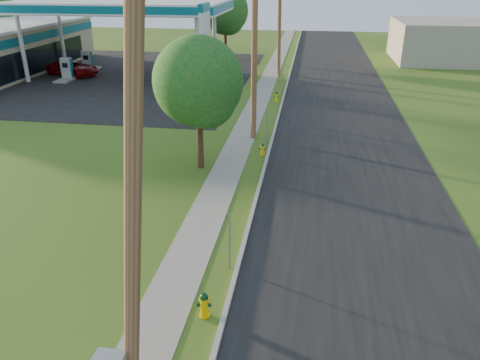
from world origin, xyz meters
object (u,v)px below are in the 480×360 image
(utility_pole_mid, at_px, (254,49))
(fuel_pump_se, at_px, (180,66))
(tree_back, at_px, (0,16))
(hydrant_mid, at_px, (262,149))
(utility_pole_near, at_px, (132,208))
(fuel_pump_ne, at_px, (168,75))
(tree_lot, at_px, (226,13))
(car_red, at_px, (73,68))
(price_pylon, at_px, (205,27))
(hydrant_near, at_px, (204,305))
(hydrant_far, at_px, (276,97))
(utility_pole_far, at_px, (279,20))
(tree_verge, at_px, (200,86))
(fuel_pump_nw, at_px, (67,72))
(fuel_pump_sw, at_px, (88,63))

(utility_pole_mid, height_order, fuel_pump_se, utility_pole_mid)
(tree_back, bearing_deg, hydrant_mid, -40.02)
(utility_pole_near, relative_size, fuel_pump_ne, 2.96)
(tree_lot, distance_m, car_red, 16.71)
(price_pylon, distance_m, hydrant_near, 21.72)
(tree_lot, relative_size, hydrant_far, 9.51)
(car_red, bearing_deg, price_pylon, -101.81)
(price_pylon, relative_size, tree_back, 1.06)
(utility_pole_near, bearing_deg, car_red, 119.19)
(utility_pole_far, distance_m, car_red, 19.04)
(utility_pole_near, bearing_deg, hydrant_far, 88.61)
(fuel_pump_ne, bearing_deg, car_red, 169.33)
(fuel_pump_ne, xyz_separation_m, fuel_pump_se, (0.00, 4.00, 0.00))
(price_pylon, height_order, hydrant_near, price_pylon)
(tree_verge, bearing_deg, price_pylon, 101.21)
(utility_pole_mid, height_order, fuel_pump_nw, utility_pole_mid)
(fuel_pump_ne, xyz_separation_m, tree_lot, (2.79, 12.46, 4.00))
(utility_pole_far, xyz_separation_m, tree_lot, (-6.11, 7.46, -0.08))
(utility_pole_near, distance_m, hydrant_mid, 16.04)
(utility_pole_mid, bearing_deg, car_red, 141.10)
(fuel_pump_sw, bearing_deg, hydrant_far, -25.26)
(utility_pole_near, relative_size, fuel_pump_se, 2.96)
(utility_pole_near, relative_size, hydrant_near, 11.96)
(fuel_pump_se, height_order, hydrant_far, fuel_pump_se)
(tree_back, height_order, hydrant_far, tree_back)
(utility_pole_mid, bearing_deg, fuel_pump_nw, 144.01)
(utility_pole_far, height_order, fuel_pump_sw, utility_pole_far)
(utility_pole_far, xyz_separation_m, hydrant_near, (0.55, -33.15, -4.42))
(fuel_pump_sw, xyz_separation_m, tree_verge, (16.03, -21.76, 3.28))
(utility_pole_near, height_order, tree_lot, utility_pole_near)
(utility_pole_mid, relative_size, utility_pole_far, 1.03)
(utility_pole_near, height_order, fuel_pump_se, utility_pole_near)
(utility_pole_mid, bearing_deg, tree_verge, -111.43)
(utility_pole_far, relative_size, tree_verge, 1.53)
(tree_back, height_order, car_red, tree_back)
(hydrant_near, relative_size, hydrant_far, 1.03)
(utility_pole_mid, xyz_separation_m, price_pylon, (-3.90, 5.50, 0.48))
(utility_pole_near, distance_m, tree_verge, 13.40)
(hydrant_far, height_order, car_red, car_red)
(hydrant_mid, bearing_deg, fuel_pump_se, 116.30)
(fuel_pump_nw, height_order, fuel_pump_ne, same)
(fuel_pump_se, bearing_deg, tree_back, 162.46)
(car_red, bearing_deg, tree_lot, -27.83)
(fuel_pump_se, xyz_separation_m, car_red, (-9.41, -2.23, -0.03))
(fuel_pump_ne, xyz_separation_m, hydrant_far, (9.54, -4.75, -0.34))
(hydrant_near, xyz_separation_m, hydrant_far, (0.09, 23.40, -0.01))
(utility_pole_near, bearing_deg, hydrant_near, 79.13)
(utility_pole_far, bearing_deg, car_red, -170.00)
(utility_pole_far, relative_size, fuel_pump_nw, 2.97)
(utility_pole_mid, relative_size, tree_lot, 1.34)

